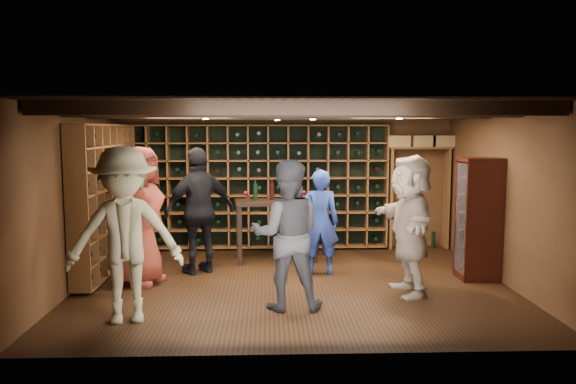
{
  "coord_description": "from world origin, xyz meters",
  "views": [
    {
      "loc": [
        -0.35,
        -7.77,
        2.21
      ],
      "look_at": [
        -0.07,
        0.2,
        1.29
      ],
      "focal_mm": 35.0,
      "sensor_mm": 36.0,
      "label": 1
    }
  ],
  "objects_px": {
    "guest_woman_black": "(200,211)",
    "tasting_table": "(276,208)",
    "guest_khaki": "(125,235)",
    "man_blue_shirt": "(320,222)",
    "guest_red_floral": "(141,216)",
    "guest_beige": "(410,225)",
    "display_cabinet": "(478,221)",
    "man_grey_suit": "(287,235)"
  },
  "relations": [
    {
      "from": "man_blue_shirt",
      "to": "tasting_table",
      "type": "distance_m",
      "value": 1.1
    },
    {
      "from": "display_cabinet",
      "to": "man_blue_shirt",
      "type": "height_order",
      "value": "display_cabinet"
    },
    {
      "from": "man_blue_shirt",
      "to": "guest_khaki",
      "type": "relative_size",
      "value": 0.8
    },
    {
      "from": "guest_beige",
      "to": "tasting_table",
      "type": "distance_m",
      "value": 2.62
    },
    {
      "from": "man_blue_shirt",
      "to": "guest_woman_black",
      "type": "distance_m",
      "value": 1.83
    },
    {
      "from": "guest_khaki",
      "to": "guest_beige",
      "type": "xyz_separation_m",
      "value": [
        3.5,
        0.97,
        -0.07
      ]
    },
    {
      "from": "man_blue_shirt",
      "to": "guest_beige",
      "type": "relative_size",
      "value": 0.86
    },
    {
      "from": "man_blue_shirt",
      "to": "man_grey_suit",
      "type": "distance_m",
      "value": 1.73
    },
    {
      "from": "man_blue_shirt",
      "to": "man_grey_suit",
      "type": "xyz_separation_m",
      "value": [
        -0.56,
        -1.64,
        0.12
      ]
    },
    {
      "from": "guest_red_floral",
      "to": "guest_khaki",
      "type": "distance_m",
      "value": 1.58
    },
    {
      "from": "guest_beige",
      "to": "display_cabinet",
      "type": "bearing_deg",
      "value": 116.6
    },
    {
      "from": "display_cabinet",
      "to": "guest_woman_black",
      "type": "bearing_deg",
      "value": 173.43
    },
    {
      "from": "man_grey_suit",
      "to": "tasting_table",
      "type": "relative_size",
      "value": 1.31
    },
    {
      "from": "man_grey_suit",
      "to": "display_cabinet",
      "type": "bearing_deg",
      "value": -155.69
    },
    {
      "from": "guest_khaki",
      "to": "tasting_table",
      "type": "relative_size",
      "value": 1.43
    },
    {
      "from": "guest_woman_black",
      "to": "display_cabinet",
      "type": "bearing_deg",
      "value": 141.33
    },
    {
      "from": "guest_khaki",
      "to": "tasting_table",
      "type": "xyz_separation_m",
      "value": [
        1.75,
        2.92,
        -0.12
      ]
    },
    {
      "from": "guest_red_floral",
      "to": "guest_beige",
      "type": "xyz_separation_m",
      "value": [
        3.67,
        -0.61,
        -0.05
      ]
    },
    {
      "from": "display_cabinet",
      "to": "guest_beige",
      "type": "height_order",
      "value": "guest_beige"
    },
    {
      "from": "man_blue_shirt",
      "to": "guest_red_floral",
      "type": "bearing_deg",
      "value": 14.47
    },
    {
      "from": "guest_red_floral",
      "to": "guest_khaki",
      "type": "relative_size",
      "value": 0.98
    },
    {
      "from": "guest_woman_black",
      "to": "guest_beige",
      "type": "xyz_separation_m",
      "value": [
        2.91,
        -1.18,
        -0.03
      ]
    },
    {
      "from": "display_cabinet",
      "to": "guest_khaki",
      "type": "relative_size",
      "value": 0.88
    },
    {
      "from": "guest_red_floral",
      "to": "tasting_table",
      "type": "xyz_separation_m",
      "value": [
        1.92,
        1.35,
        -0.1
      ]
    },
    {
      "from": "man_grey_suit",
      "to": "guest_woman_black",
      "type": "bearing_deg",
      "value": -53.81
    },
    {
      "from": "man_grey_suit",
      "to": "tasting_table",
      "type": "height_order",
      "value": "man_grey_suit"
    },
    {
      "from": "guest_khaki",
      "to": "guest_woman_black",
      "type": "bearing_deg",
      "value": 63.53
    },
    {
      "from": "guest_woman_black",
      "to": "guest_khaki",
      "type": "distance_m",
      "value": 2.23
    },
    {
      "from": "display_cabinet",
      "to": "guest_beige",
      "type": "xyz_separation_m",
      "value": [
        -1.19,
        -0.71,
        0.07
      ]
    },
    {
      "from": "display_cabinet",
      "to": "guest_woman_black",
      "type": "relative_size",
      "value": 0.91
    },
    {
      "from": "man_grey_suit",
      "to": "guest_red_floral",
      "type": "distance_m",
      "value": 2.33
    },
    {
      "from": "display_cabinet",
      "to": "man_grey_suit",
      "type": "bearing_deg",
      "value": -155.93
    },
    {
      "from": "guest_red_floral",
      "to": "display_cabinet",
      "type": "bearing_deg",
      "value": -68.69
    },
    {
      "from": "display_cabinet",
      "to": "guest_khaki",
      "type": "bearing_deg",
      "value": -160.35
    },
    {
      "from": "guest_red_floral",
      "to": "guest_beige",
      "type": "distance_m",
      "value": 3.72
    },
    {
      "from": "man_blue_shirt",
      "to": "man_grey_suit",
      "type": "relative_size",
      "value": 0.87
    },
    {
      "from": "guest_khaki",
      "to": "man_blue_shirt",
      "type": "bearing_deg",
      "value": 29.1
    },
    {
      "from": "guest_woman_black",
      "to": "tasting_table",
      "type": "height_order",
      "value": "guest_woman_black"
    },
    {
      "from": "man_grey_suit",
      "to": "tasting_table",
      "type": "distance_m",
      "value": 2.52
    },
    {
      "from": "man_blue_shirt",
      "to": "tasting_table",
      "type": "relative_size",
      "value": 1.14
    },
    {
      "from": "display_cabinet",
      "to": "man_grey_suit",
      "type": "height_order",
      "value": "man_grey_suit"
    },
    {
      "from": "display_cabinet",
      "to": "tasting_table",
      "type": "xyz_separation_m",
      "value": [
        -2.94,
        1.25,
        0.02
      ]
    }
  ]
}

